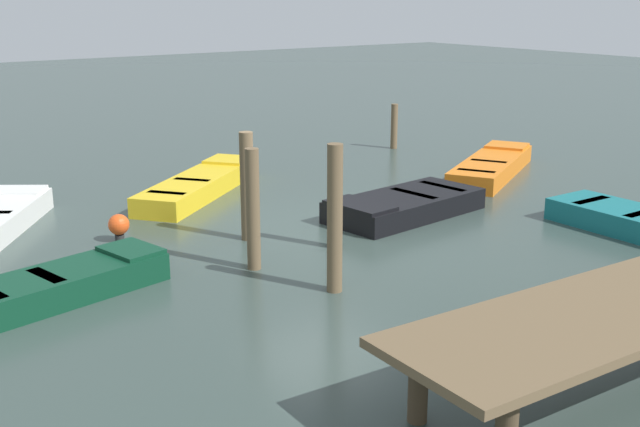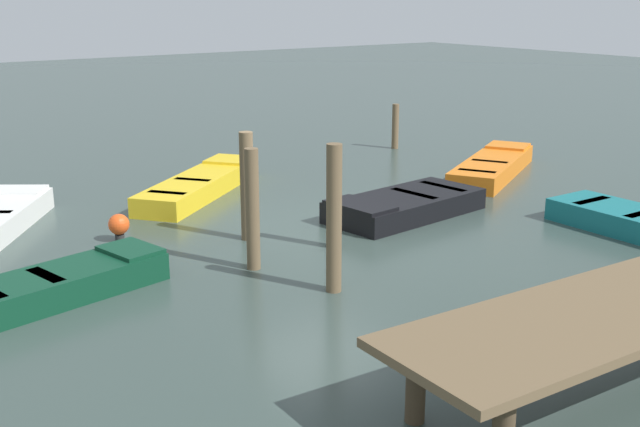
{
  "view_description": "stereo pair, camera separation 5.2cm",
  "coord_description": "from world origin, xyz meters",
  "px_view_note": "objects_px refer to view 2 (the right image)",
  "views": [
    {
      "loc": [
        7.81,
        10.95,
        4.12
      ],
      "look_at": [
        0.0,
        0.0,
        0.35
      ],
      "focal_mm": 44.38,
      "sensor_mm": 36.0,
      "label": 1
    },
    {
      "loc": [
        7.76,
        10.98,
        4.12
      ],
      "look_at": [
        0.0,
        0.0,
        0.35
      ],
      "focal_mm": 44.38,
      "sensor_mm": 36.0,
      "label": 2
    }
  ],
  "objects_px": {
    "mooring_piling_near_left": "(253,210)",
    "mooring_piling_near_right": "(334,206)",
    "rowboat_black": "(404,205)",
    "dock_segment": "(611,315)",
    "rowboat_yellow": "(200,184)",
    "mooring_piling_mid_left": "(247,186)",
    "rowboat_orange": "(493,166)",
    "marker_buoy": "(119,225)",
    "mooring_piling_center": "(334,219)",
    "rowboat_dark_green": "(63,283)",
    "mooring_piling_far_left": "(395,126)"
  },
  "relations": [
    {
      "from": "mooring_piling_mid_left",
      "to": "mooring_piling_near_right",
      "type": "bearing_deg",
      "value": 128.24
    },
    {
      "from": "mooring_piling_far_left",
      "to": "mooring_piling_mid_left",
      "type": "xyz_separation_m",
      "value": [
        7.45,
        4.84,
        0.33
      ]
    },
    {
      "from": "rowboat_dark_green",
      "to": "mooring_piling_near_left",
      "type": "height_order",
      "value": "mooring_piling_near_left"
    },
    {
      "from": "mooring_piling_near_left",
      "to": "mooring_piling_center",
      "type": "distance_m",
      "value": 1.55
    },
    {
      "from": "dock_segment",
      "to": "rowboat_orange",
      "type": "xyz_separation_m",
      "value": [
        -6.72,
        -7.86,
        -0.62
      ]
    },
    {
      "from": "dock_segment",
      "to": "mooring_piling_mid_left",
      "type": "height_order",
      "value": "mooring_piling_mid_left"
    },
    {
      "from": "rowboat_orange",
      "to": "mooring_piling_mid_left",
      "type": "distance_m",
      "value": 7.29
    },
    {
      "from": "mooring_piling_far_left",
      "to": "rowboat_dark_green",
      "type": "bearing_deg",
      "value": 27.49
    },
    {
      "from": "dock_segment",
      "to": "rowboat_dark_green",
      "type": "height_order",
      "value": "dock_segment"
    },
    {
      "from": "mooring_piling_near_right",
      "to": "mooring_piling_mid_left",
      "type": "bearing_deg",
      "value": -51.76
    },
    {
      "from": "rowboat_orange",
      "to": "mooring_piling_near_right",
      "type": "xyz_separation_m",
      "value": [
        6.23,
        2.22,
        0.5
      ]
    },
    {
      "from": "mooring_piling_mid_left",
      "to": "rowboat_black",
      "type": "bearing_deg",
      "value": 172.13
    },
    {
      "from": "rowboat_yellow",
      "to": "mooring_piling_mid_left",
      "type": "bearing_deg",
      "value": -141.44
    },
    {
      "from": "mooring_piling_near_left",
      "to": "mooring_piling_near_right",
      "type": "distance_m",
      "value": 1.67
    },
    {
      "from": "rowboat_orange",
      "to": "rowboat_yellow",
      "type": "bearing_deg",
      "value": 130.84
    },
    {
      "from": "mooring_piling_center",
      "to": "mooring_piling_far_left",
      "type": "bearing_deg",
      "value": -135.07
    },
    {
      "from": "dock_segment",
      "to": "rowboat_dark_green",
      "type": "relative_size",
      "value": 1.77
    },
    {
      "from": "mooring_piling_near_left",
      "to": "marker_buoy",
      "type": "xyz_separation_m",
      "value": [
        1.16,
        -2.54,
        -0.66
      ]
    },
    {
      "from": "rowboat_dark_green",
      "to": "marker_buoy",
      "type": "distance_m",
      "value": 2.6
    },
    {
      "from": "mooring_piling_mid_left",
      "to": "marker_buoy",
      "type": "bearing_deg",
      "value": -32.4
    },
    {
      "from": "rowboat_black",
      "to": "mooring_piling_near_left",
      "type": "distance_m",
      "value": 4.05
    },
    {
      "from": "rowboat_orange",
      "to": "rowboat_black",
      "type": "distance_m",
      "value": 4.25
    },
    {
      "from": "rowboat_orange",
      "to": "mooring_piling_center",
      "type": "height_order",
      "value": "mooring_piling_center"
    },
    {
      "from": "rowboat_black",
      "to": "dock_segment",
      "type": "bearing_deg",
      "value": 60.03
    },
    {
      "from": "mooring_piling_mid_left",
      "to": "marker_buoy",
      "type": "xyz_separation_m",
      "value": [
        1.86,
        -1.18,
        -0.65
      ]
    },
    {
      "from": "mooring_piling_near_left",
      "to": "mooring_piling_mid_left",
      "type": "xyz_separation_m",
      "value": [
        -0.69,
        -1.36,
        -0.01
      ]
    },
    {
      "from": "rowboat_dark_green",
      "to": "dock_segment",
      "type": "bearing_deg",
      "value": -68.86
    },
    {
      "from": "rowboat_yellow",
      "to": "mooring_piling_near_right",
      "type": "height_order",
      "value": "mooring_piling_near_right"
    },
    {
      "from": "dock_segment",
      "to": "mooring_piling_far_left",
      "type": "relative_size",
      "value": 4.51
    },
    {
      "from": "rowboat_black",
      "to": "marker_buoy",
      "type": "xyz_separation_m",
      "value": [
        5.04,
        -1.62,
        0.07
      ]
    },
    {
      "from": "marker_buoy",
      "to": "mooring_piling_near_right",
      "type": "bearing_deg",
      "value": 139.68
    },
    {
      "from": "rowboat_yellow",
      "to": "mooring_piling_center",
      "type": "xyz_separation_m",
      "value": [
        1.02,
        6.18,
        0.85
      ]
    },
    {
      "from": "rowboat_dark_green",
      "to": "mooring_piling_mid_left",
      "type": "bearing_deg",
      "value": 1.57
    },
    {
      "from": "marker_buoy",
      "to": "rowboat_yellow",
      "type": "bearing_deg",
      "value": -140.7
    },
    {
      "from": "rowboat_yellow",
      "to": "mooring_piling_far_left",
      "type": "xyz_separation_m",
      "value": [
        -6.68,
        -1.5,
        0.39
      ]
    },
    {
      "from": "mooring_piling_center",
      "to": "rowboat_black",
      "type": "bearing_deg",
      "value": -145.02
    },
    {
      "from": "mooring_piling_center",
      "to": "marker_buoy",
      "type": "height_order",
      "value": "mooring_piling_center"
    },
    {
      "from": "mooring_piling_center",
      "to": "rowboat_orange",
      "type": "bearing_deg",
      "value": -152.53
    },
    {
      "from": "mooring_piling_near_left",
      "to": "mooring_piling_near_right",
      "type": "relative_size",
      "value": 1.32
    },
    {
      "from": "rowboat_yellow",
      "to": "mooring_piling_mid_left",
      "type": "height_order",
      "value": "mooring_piling_mid_left"
    },
    {
      "from": "rowboat_yellow",
      "to": "mooring_piling_near_right",
      "type": "distance_m",
      "value": 4.57
    },
    {
      "from": "mooring_piling_near_left",
      "to": "mooring_piling_center",
      "type": "xyz_separation_m",
      "value": [
        -0.45,
        1.48,
        0.12
      ]
    },
    {
      "from": "dock_segment",
      "to": "mooring_piling_near_right",
      "type": "distance_m",
      "value": 5.66
    },
    {
      "from": "dock_segment",
      "to": "rowboat_dark_green",
      "type": "xyz_separation_m",
      "value": [
        3.93,
        -5.99,
        -0.62
      ]
    },
    {
      "from": "mooring_piling_far_left",
      "to": "mooring_piling_near_left",
      "type": "relative_size",
      "value": 0.64
    },
    {
      "from": "rowboat_dark_green",
      "to": "rowboat_black",
      "type": "bearing_deg",
      "value": -8.64
    },
    {
      "from": "mooring_piling_near_left",
      "to": "mooring_piling_center",
      "type": "relative_size",
      "value": 0.88
    },
    {
      "from": "marker_buoy",
      "to": "rowboat_dark_green",
      "type": "bearing_deg",
      "value": 51.44
    },
    {
      "from": "mooring_piling_near_left",
      "to": "marker_buoy",
      "type": "height_order",
      "value": "mooring_piling_near_left"
    },
    {
      "from": "rowboat_orange",
      "to": "mooring_piling_mid_left",
      "type": "height_order",
      "value": "mooring_piling_mid_left"
    }
  ]
}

